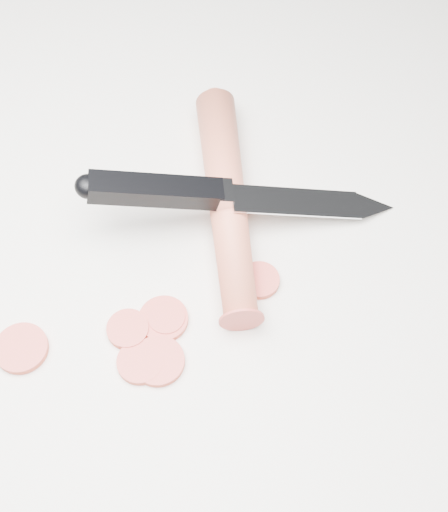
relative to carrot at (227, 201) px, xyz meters
name	(u,v)px	position (x,y,z in m)	size (l,w,h in m)	color
ground	(138,276)	(-0.09, -0.04, -0.02)	(2.40, 2.40, 0.00)	silver
carrot	(227,201)	(0.00, 0.00, 0.00)	(0.03, 0.03, 0.22)	#D4593E
carrot_slice_0	(21,348)	(-0.19, -0.07, -0.01)	(0.04, 0.04, 0.01)	#CB3D35
carrot_slice_1	(167,318)	(-0.08, -0.08, -0.01)	(0.03, 0.03, 0.01)	#CB3D35
carrot_slice_2	(158,361)	(-0.09, -0.11, -0.02)	(0.04, 0.04, 0.01)	#CB3D35
carrot_slice_3	(140,362)	(-0.11, -0.11, -0.01)	(0.04, 0.04, 0.01)	#CB3D35
carrot_slice_4	(259,280)	(0.00, -0.07, -0.01)	(0.03, 0.03, 0.01)	#CB3D35
carrot_slice_5	(163,319)	(-0.08, -0.08, -0.02)	(0.04, 0.04, 0.01)	#CB3D35
carrot_slice_6	(128,329)	(-0.11, -0.08, -0.01)	(0.03, 0.03, 0.01)	#CB3D35
kitchen_knife	(243,193)	(0.01, -0.01, 0.02)	(0.27, 0.09, 0.07)	silver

